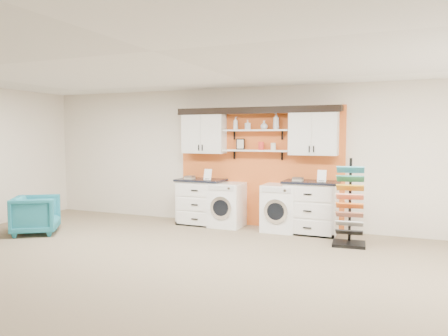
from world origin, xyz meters
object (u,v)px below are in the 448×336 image
at_px(washer, 227,205).
at_px(dryer, 280,208).
at_px(base_cabinet_right, 311,207).
at_px(sample_rack, 349,217).
at_px(base_cabinet_left, 201,202).
at_px(armchair, 36,215).

distance_m(washer, dryer, 1.10).
height_order(base_cabinet_right, washer, base_cabinet_right).
xyz_separation_m(dryer, sample_rack, (1.35, -0.62, 0.03)).
relative_size(base_cabinet_left, washer, 1.08).
relative_size(base_cabinet_left, armchair, 1.22).
height_order(base_cabinet_right, armchair, base_cabinet_right).
height_order(washer, dryer, dryer).
height_order(sample_rack, armchair, sample_rack).
relative_size(dryer, armchair, 1.14).
relative_size(base_cabinet_right, dryer, 1.13).
distance_m(base_cabinet_left, armchair, 3.16).
bearing_deg(dryer, armchair, -154.51).
xyz_separation_m(base_cabinet_left, sample_rack, (3.03, -0.63, 0.01)).
bearing_deg(base_cabinet_right, sample_rack, -39.26).
height_order(base_cabinet_right, dryer, base_cabinet_right).
bearing_deg(armchair, dryer, -98.48).
bearing_deg(armchair, base_cabinet_right, -101.24).
height_order(dryer, armchair, dryer).
xyz_separation_m(base_cabinet_right, sample_rack, (0.77, -0.63, -0.01)).
relative_size(dryer, sample_rack, 0.62).
relative_size(base_cabinet_right, washer, 1.14).
height_order(washer, armchair, washer).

